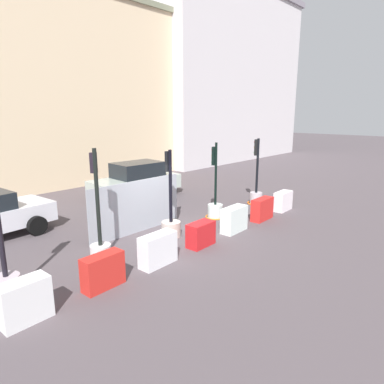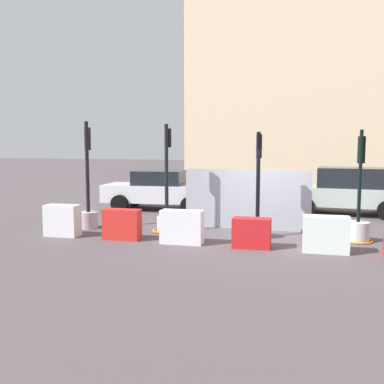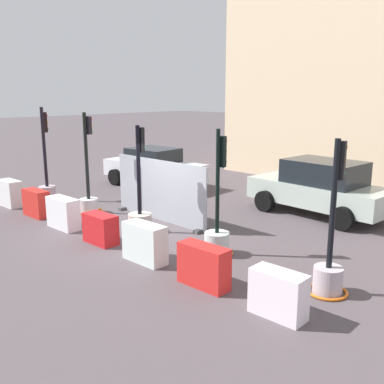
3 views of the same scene
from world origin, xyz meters
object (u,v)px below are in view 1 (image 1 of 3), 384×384
object	(u,v)px
construction_barrier_3	(201,234)
construction_barrier_5	(262,209)
traffic_light_3	(215,205)
traffic_light_4	(256,192)
construction_barrier_6	(283,201)
construction_barrier_4	(234,219)
traffic_light_1	(100,243)
traffic_light_0	(4,269)
car_silver_hatchback	(136,180)
construction_barrier_1	(103,271)
construction_barrier_2	(158,250)
construction_barrier_0	(25,301)
traffic_light_2	(171,221)

from	to	relation	value
construction_barrier_3	construction_barrier_5	size ratio (longest dim) A/B	0.87
traffic_light_3	traffic_light_4	distance (m)	2.98
traffic_light_3	construction_barrier_6	size ratio (longest dim) A/B	3.02
construction_barrier_4	construction_barrier_6	distance (m)	3.67
traffic_light_1	construction_barrier_5	distance (m)	6.66
traffic_light_0	car_silver_hatchback	size ratio (longest dim) A/B	0.73
construction_barrier_1	construction_barrier_6	world-z (taller)	construction_barrier_1
traffic_light_1	construction_barrier_2	size ratio (longest dim) A/B	2.84
traffic_light_3	construction_barrier_6	xyz separation A→B (m)	(2.80, -1.56, -0.13)
construction_barrier_2	construction_barrier_1	bearing A→B (deg)	178.65
construction_barrier_0	traffic_light_1	bearing A→B (deg)	27.67
construction_barrier_3	traffic_light_0	bearing A→B (deg)	166.21
traffic_light_1	construction_barrier_0	distance (m)	3.06
traffic_light_0	traffic_light_1	world-z (taller)	traffic_light_0
traffic_light_2	traffic_light_1	bearing A→B (deg)	178.21
traffic_light_4	construction_barrier_2	xyz separation A→B (m)	(-7.53, -1.47, -0.13)
car_silver_hatchback	construction_barrier_2	bearing A→B (deg)	-124.78
construction_barrier_3	construction_barrier_6	world-z (taller)	construction_barrier_6
traffic_light_1	construction_barrier_5	xyz separation A→B (m)	(6.50, -1.45, -0.11)
construction_barrier_2	car_silver_hatchback	distance (m)	7.97
traffic_light_2	traffic_light_4	size ratio (longest dim) A/B	0.99
traffic_light_2	traffic_light_0	bearing A→B (deg)	-179.84
construction_barrier_1	construction_barrier_6	xyz separation A→B (m)	(9.12, -0.04, -0.01)
construction_barrier_0	construction_barrier_5	distance (m)	9.21
traffic_light_0	construction_barrier_2	size ratio (longest dim) A/B	2.93
construction_barrier_4	traffic_light_3	bearing A→B (deg)	60.74
traffic_light_4	construction_barrier_5	bearing A→B (deg)	-142.68
traffic_light_0	construction_barrier_2	bearing A→B (deg)	-20.87
traffic_light_3	traffic_light_0	bearing A→B (deg)	-178.43
traffic_light_1	traffic_light_0	bearing A→B (deg)	-177.76
traffic_light_0	construction_barrier_1	bearing A→B (deg)	-36.57
traffic_light_4	construction_barrier_4	xyz separation A→B (m)	(-3.84, -1.46, -0.12)
construction_barrier_0	construction_barrier_2	distance (m)	3.63
construction_barrier_0	construction_barrier_2	size ratio (longest dim) A/B	0.87
traffic_light_2	construction_barrier_6	xyz separation A→B (m)	(5.52, -1.35, -0.14)
traffic_light_2	car_silver_hatchback	world-z (taller)	traffic_light_2
traffic_light_1	car_silver_hatchback	distance (m)	7.47
traffic_light_3	construction_barrier_0	distance (m)	8.33
construction_barrier_0	construction_barrier_2	bearing A→B (deg)	-0.29
construction_barrier_4	construction_barrier_3	bearing A→B (deg)	179.72
traffic_light_2	construction_barrier_0	xyz separation A→B (m)	(-5.47, -1.33, -0.11)
traffic_light_1	traffic_light_3	distance (m)	5.48
construction_barrier_4	construction_barrier_2	bearing A→B (deg)	-179.85
traffic_light_1	construction_barrier_1	bearing A→B (deg)	-121.15
traffic_light_0	car_silver_hatchback	world-z (taller)	traffic_light_0
construction_barrier_0	construction_barrier_1	distance (m)	1.87
traffic_light_0	construction_barrier_2	distance (m)	3.76
traffic_light_1	construction_barrier_6	world-z (taller)	traffic_light_1
construction_barrier_0	car_silver_hatchback	world-z (taller)	car_silver_hatchback
traffic_light_1	construction_barrier_3	size ratio (longest dim) A/B	3.30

